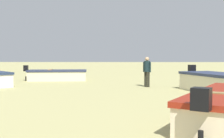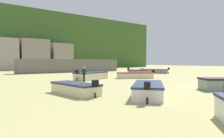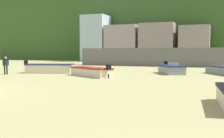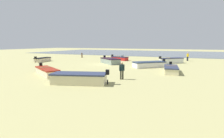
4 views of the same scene
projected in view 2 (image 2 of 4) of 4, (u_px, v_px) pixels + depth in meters
ground_plane at (218, 89)px, 16.05m from camera, size 160.00×160.00×0.00m
headland_hill at (18, 43)px, 68.25m from camera, size 90.00×32.00×16.81m
harbor_pier at (72, 66)px, 41.20m from camera, size 21.14×2.40×2.61m
townhouse_centre at (1, 55)px, 48.89m from camera, size 6.90×7.00×7.64m
townhouse_centre_right at (34, 55)px, 52.82m from camera, size 6.92×5.54×7.79m
townhouse_far_right at (60, 57)px, 57.08m from camera, size 5.62×5.21×7.09m
boat_cream_0 at (135, 75)px, 26.00m from camera, size 4.63×3.45×1.08m
boat_cream_3 at (75, 88)px, 13.37m from camera, size 1.90×4.29×1.06m
boat_grey_4 at (139, 72)px, 33.57m from camera, size 3.10×3.88×1.12m
boat_white_5 at (148, 90)px, 12.54m from camera, size 4.52×4.28×1.13m
boat_cream_7 at (91, 76)px, 24.26m from camera, size 4.84×2.96×1.21m
boat_grey_8 at (154, 71)px, 37.05m from camera, size 3.70×5.00×1.08m
beach_walker_foreground at (84, 73)px, 20.25m from camera, size 0.48×0.48×1.62m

